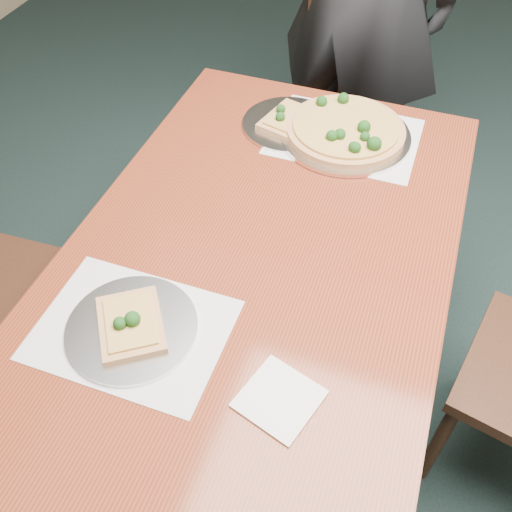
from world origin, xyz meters
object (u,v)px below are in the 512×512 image
(dining_table, at_px, (256,281))
(chair_far, at_px, (345,100))
(pizza_pan, at_px, (346,131))
(slice_plate_near, at_px, (131,326))
(slice_plate_far, at_px, (289,122))

(dining_table, distance_m, chair_far, 1.10)
(dining_table, height_order, pizza_pan, pizza_pan)
(dining_table, xyz_separation_m, slice_plate_near, (-0.18, -0.29, 0.11))
(pizza_pan, relative_size, slice_plate_far, 1.36)
(slice_plate_near, relative_size, slice_plate_far, 1.00)
(pizza_pan, bearing_deg, slice_plate_near, -107.95)
(chair_far, bearing_deg, slice_plate_near, -91.85)
(pizza_pan, distance_m, slice_plate_far, 0.17)
(slice_plate_near, distance_m, slice_plate_far, 0.82)
(chair_far, relative_size, slice_plate_near, 3.25)
(pizza_pan, bearing_deg, chair_far, 100.89)
(dining_table, height_order, chair_far, chair_far)
(chair_far, bearing_deg, slice_plate_far, -92.02)
(chair_far, height_order, slice_plate_far, chair_far)
(dining_table, bearing_deg, slice_plate_near, -121.52)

